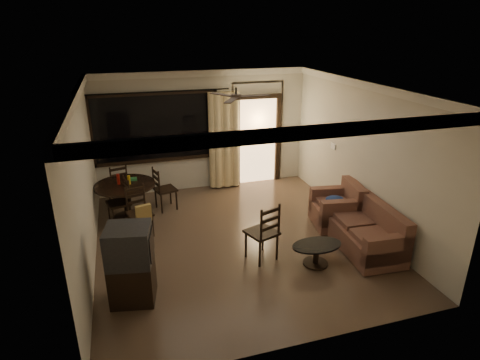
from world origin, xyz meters
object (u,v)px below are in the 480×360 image
object	(u,v)px
sofa	(368,233)
dining_chair_west	(120,211)
tv_cabinet	(131,264)
side_chair	(262,242)
dining_chair_east	(165,197)
armchair	(339,208)
coffee_table	(316,251)
dining_chair_north	(119,192)
dining_chair_south	(141,221)
dining_table	(126,191)

from	to	relation	value
sofa	dining_chair_west	bearing A→B (deg)	154.61
tv_cabinet	side_chair	distance (m)	2.21
sofa	side_chair	distance (m)	1.90
tv_cabinet	dining_chair_east	bearing A→B (deg)	85.29
armchair	coffee_table	distance (m)	1.57
armchair	coffee_table	bearing A→B (deg)	-123.38
tv_cabinet	armchair	size ratio (longest dim) A/B	1.18
dining_chair_west	dining_chair_north	world-z (taller)	same
dining_chair_east	dining_chair_south	xyz separation A→B (m)	(-0.59, -1.04, 0.02)
dining_chair_south	side_chair	distance (m)	2.39
dining_chair_west	coffee_table	xyz separation A→B (m)	(3.07, -2.47, -0.03)
dining_table	side_chair	distance (m)	3.12
dining_chair_north	side_chair	world-z (taller)	side_chair
dining_chair_east	dining_chair_north	world-z (taller)	same
dining_chair_south	tv_cabinet	size ratio (longest dim) A/B	0.81
dining_table	dining_chair_south	world-z (taller)	dining_table
dining_chair_north	coffee_table	xyz separation A→B (m)	(3.08, -3.45, -0.03)
side_chair	dining_chair_east	bearing A→B (deg)	-81.65
dining_table	armchair	distance (m)	4.29
dining_chair_east	coffee_table	world-z (taller)	dining_chair_east
coffee_table	dining_chair_east	bearing A→B (deg)	126.20
sofa	coffee_table	size ratio (longest dim) A/B	1.87
armchair	dining_chair_south	bearing A→B (deg)	178.90
dining_chair_west	dining_chair_south	distance (m)	0.71
dining_chair_east	coffee_table	bearing A→B (deg)	-158.72
dining_chair_east	side_chair	xyz separation A→B (m)	(1.32, -2.48, 0.03)
armchair	coffee_table	size ratio (longest dim) A/B	1.17
dining_chair_east	sofa	bearing A→B (deg)	-145.59
dining_chair_south	side_chair	size ratio (longest dim) A/B	0.90
dining_chair_east	tv_cabinet	size ratio (longest dim) A/B	0.81
dining_table	tv_cabinet	world-z (taller)	tv_cabinet
dining_chair_west	tv_cabinet	size ratio (longest dim) A/B	0.81
dining_chair_east	dining_chair_west	bearing A→B (deg)	99.49
armchair	dining_table	bearing A→B (deg)	168.49
dining_table	coffee_table	size ratio (longest dim) A/B	1.42
tv_cabinet	coffee_table	world-z (taller)	tv_cabinet
dining_table	tv_cabinet	xyz separation A→B (m)	(-0.02, -2.74, -0.01)
dining_chair_north	armchair	size ratio (longest dim) A/B	0.96
dining_chair_north	sofa	xyz separation A→B (m)	(4.16, -3.29, 0.05)
dining_chair_east	armchair	size ratio (longest dim) A/B	0.96
tv_cabinet	dining_table	bearing A→B (deg)	100.52
coffee_table	armchair	bearing A→B (deg)	47.05
tv_cabinet	dining_chair_west	bearing A→B (deg)	103.72
side_chair	armchair	bearing A→B (deg)	-178.60
dining_chair_north	sofa	size ratio (longest dim) A/B	0.60
dining_chair_west	tv_cabinet	distance (m)	2.54
dining_chair_north	coffee_table	bearing A→B (deg)	116.88
dining_table	sofa	world-z (taller)	dining_table
dining_chair_south	dining_chair_west	bearing A→B (deg)	105.63
dining_chair_south	dining_table	bearing A→B (deg)	89.90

